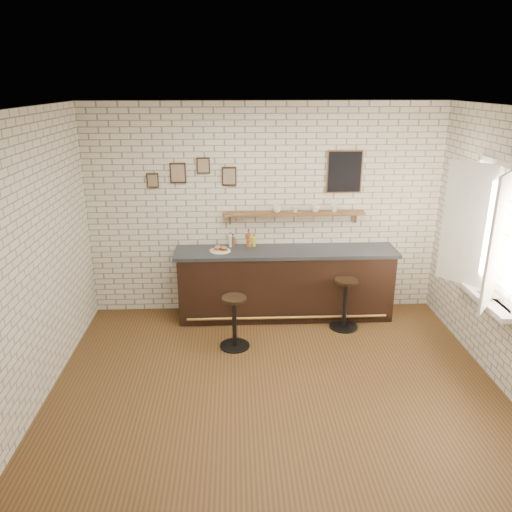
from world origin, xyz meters
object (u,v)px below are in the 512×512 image
at_px(sandwich_plate, 220,251).
at_px(bar_stool_left, 234,320).
at_px(shelf_cup_c, 315,209).
at_px(ciabatta_sandwich, 221,248).
at_px(bar_stool_right, 345,302).
at_px(bitters_bottle_white, 231,241).
at_px(shelf_cup_b, 295,209).
at_px(condiment_bottle_yellow, 254,241).
at_px(bar_counter, 285,283).
at_px(book_upper, 482,292).
at_px(shelf_cup_a, 277,209).
at_px(bitters_bottle_amber, 249,239).
at_px(shelf_cup_d, 334,208).
at_px(bitters_bottle_brown, 233,242).
at_px(book_lower, 483,295).

relative_size(sandwich_plate, bar_stool_left, 0.40).
bearing_deg(sandwich_plate, shelf_cup_c, 8.96).
height_order(ciabatta_sandwich, bar_stool_right, ciabatta_sandwich).
distance_m(bitters_bottle_white, shelf_cup_b, 1.02).
bearing_deg(condiment_bottle_yellow, shelf_cup_b, 1.48).
relative_size(bar_counter, book_upper, 12.75).
bearing_deg(sandwich_plate, shelf_cup_a, 14.86).
relative_size(bitters_bottle_amber, shelf_cup_b, 2.71).
height_order(sandwich_plate, shelf_cup_d, shelf_cup_d).
xyz_separation_m(condiment_bottle_yellow, shelf_cup_a, (0.32, 0.01, 0.47)).
height_order(sandwich_plate, shelf_cup_c, shelf_cup_c).
xyz_separation_m(bar_counter, condiment_bottle_yellow, (-0.44, 0.19, 0.58)).
bearing_deg(bar_stool_right, bar_counter, 152.42).
distance_m(bar_counter, bitters_bottle_brown, 0.96).
xyz_separation_m(shelf_cup_a, shelf_cup_b, (0.26, 0.00, -0.01)).
xyz_separation_m(bar_counter, bar_stool_left, (-0.73, -0.87, -0.13)).
relative_size(bitters_bottle_white, bitters_bottle_amber, 0.82).
bearing_deg(shelf_cup_a, bar_counter, -64.24).
distance_m(shelf_cup_d, book_upper, 2.26).
bearing_deg(shelf_cup_c, shelf_cup_a, 117.09).
relative_size(sandwich_plate, book_upper, 1.15).
bearing_deg(ciabatta_sandwich, shelf_cup_b, 11.39).
bearing_deg(book_upper, shelf_cup_c, 165.74).
xyz_separation_m(shelf_cup_b, book_upper, (1.96, -1.66, -0.58)).
distance_m(bitters_bottle_white, bitters_bottle_amber, 0.26).
bearing_deg(bitters_bottle_brown, bitters_bottle_amber, -0.00).
relative_size(bitters_bottle_brown, book_lower, 0.85).
distance_m(bar_counter, shelf_cup_c, 1.14).
bearing_deg(shelf_cup_a, book_upper, -42.31).
xyz_separation_m(bar_stool_left, book_lower, (2.84, -0.61, 0.57)).
xyz_separation_m(ciabatta_sandwich, bar_stool_right, (1.69, -0.40, -0.67)).
height_order(bar_counter, book_upper, bar_counter).
bearing_deg(shelf_cup_d, shelf_cup_b, 163.82).
xyz_separation_m(bitters_bottle_amber, condiment_bottle_yellow, (0.08, 0.00, -0.03)).
bearing_deg(shelf_cup_c, sandwich_plate, 126.05).
bearing_deg(bitters_bottle_amber, bar_counter, -19.73).
height_order(bitters_bottle_brown, shelf_cup_b, shelf_cup_b).
height_order(ciabatta_sandwich, bitters_bottle_brown, bitters_bottle_brown).
bearing_deg(shelf_cup_c, book_upper, -107.63).
bearing_deg(sandwich_plate, bar_stool_right, -13.17).
relative_size(bar_counter, bitters_bottle_brown, 16.66).
relative_size(bitters_bottle_brown, bar_stool_left, 0.27).
relative_size(bitters_bottle_white, condiment_bottle_yellow, 1.21).
xyz_separation_m(ciabatta_sandwich, condiment_bottle_yellow, (0.47, 0.20, 0.03)).
bearing_deg(shelf_cup_a, sandwich_plate, -170.64).
distance_m(shelf_cup_c, shelf_cup_d, 0.27).
height_order(bar_counter, sandwich_plate, sandwich_plate).
bearing_deg(shelf_cup_c, bitters_bottle_white, 117.81).
bearing_deg(bar_counter, sandwich_plate, -179.34).
height_order(shelf_cup_b, book_lower, shelf_cup_b).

